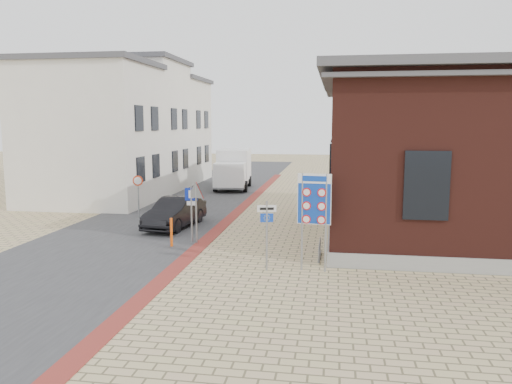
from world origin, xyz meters
The scene contains 16 objects.
ground centered at (0.00, 0.00, 0.00)m, with size 120.00×120.00×0.00m, color tan.
road_strip centered at (-5.50, 15.00, 0.01)m, with size 7.00×60.00×0.02m, color #38383A.
curb_strip centered at (-2.00, 10.00, 0.01)m, with size 0.60×40.00×0.02m, color maroon.
brick_building centered at (8.99, 7.00, 3.49)m, with size 13.00×13.00×6.80m.
townhouse_near centered at (-10.99, 12.00, 4.17)m, with size 7.40×6.40×8.30m.
townhouse_mid centered at (-10.99, 18.00, 4.57)m, with size 7.40×6.40×9.10m.
townhouse_far centered at (-10.99, 24.00, 4.17)m, with size 7.40×6.40×8.30m.
bike_rack centered at (2.65, 2.20, 0.26)m, with size 0.08×1.80×0.60m.
sedan centered at (-4.06, 6.32, 0.69)m, with size 1.45×4.17×1.37m, color black.
box_truck centered at (-4.13, 19.87, 1.46)m, with size 2.66×5.56×2.83m.
border_sign centered at (2.50, 0.50, 2.30)m, with size 1.08×0.16×3.18m.
essen_sign centered at (1.00, 0.30, 1.50)m, with size 0.61×0.18×2.29m.
parking_sign centered at (-2.48, 3.61, 1.53)m, with size 0.50×0.07×2.28m.
yield_sign centered at (-2.25, 3.50, 1.85)m, with size 0.82×0.39×2.43m.
speed_sign centered at (-6.50, 8.00, 1.44)m, with size 0.51×0.13×2.17m.
bollard centered at (-3.06, 2.80, 0.56)m, with size 0.10×0.10×1.13m, color #F5560C.
Camera 1 is at (3.13, -15.28, 4.78)m, focal length 35.00 mm.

